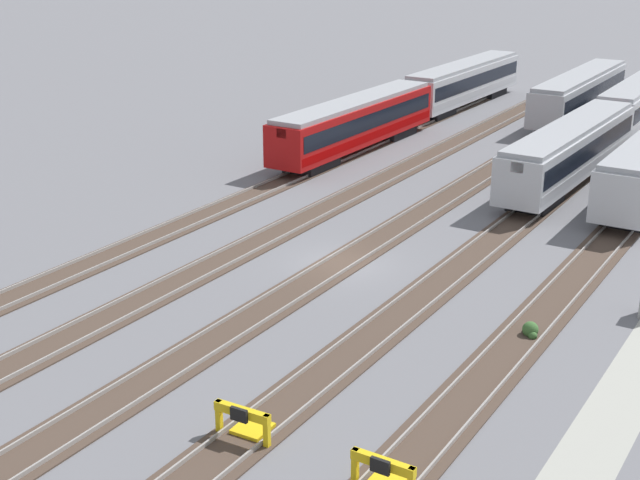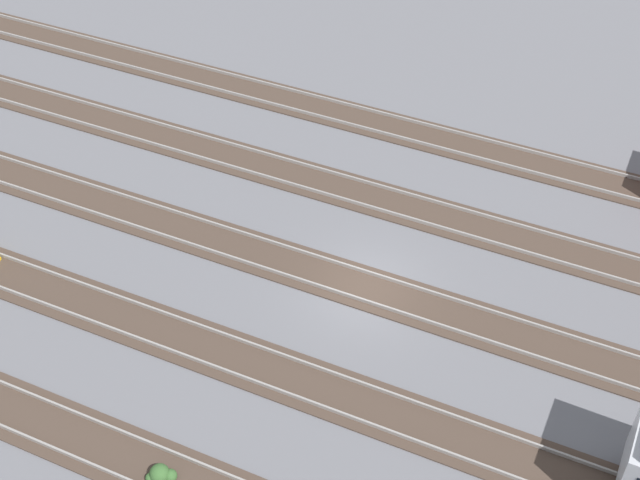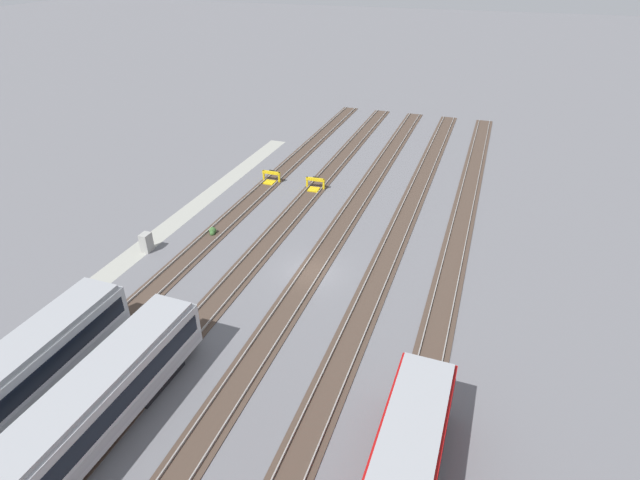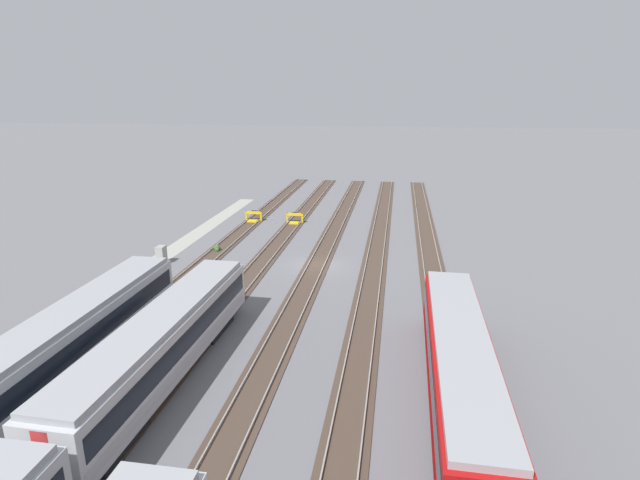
{
  "view_description": "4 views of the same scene",
  "coord_description": "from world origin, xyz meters",
  "views": [
    {
      "loc": [
        -34.06,
        -19.8,
        15.51
      ],
      "look_at": [
        -1.92,
        0.0,
        1.8
      ],
      "focal_mm": 50.0,
      "sensor_mm": 36.0,
      "label": 1
    },
    {
      "loc": [
        7.98,
        -22.01,
        24.55
      ],
      "look_at": [
        -1.92,
        0.0,
        1.8
      ],
      "focal_mm": 50.0,
      "sensor_mm": 36.0,
      "label": 2
    },
    {
      "loc": [
        29.85,
        11.23,
        21.49
      ],
      "look_at": [
        -1.92,
        0.0,
        1.8
      ],
      "focal_mm": 28.0,
      "sensor_mm": 36.0,
      "label": 3
    },
    {
      "loc": [
        41.17,
        6.79,
        14.59
      ],
      "look_at": [
        -1.92,
        0.0,
        1.8
      ],
      "focal_mm": 28.0,
      "sensor_mm": 36.0,
      "label": 4
    }
  ],
  "objects": [
    {
      "name": "subway_car_front_row_right_inner",
      "position": [
        38.23,
        10.05,
        2.04
      ],
      "size": [
        18.06,
        3.21,
        3.7
      ],
      "color": "#B7BABF",
      "rests_on": "ground"
    },
    {
      "name": "rail_track_far_inner",
      "position": [
        0.0,
        5.03,
        0.04
      ],
      "size": [
        90.0,
        2.23,
        0.21
      ],
      "color": "#47382D",
      "rests_on": "ground"
    },
    {
      "name": "rail_track_middle",
      "position": [
        0.0,
        0.0,
        0.04
      ],
      "size": [
        90.0,
        2.24,
        0.21
      ],
      "color": "#47382D",
      "rests_on": "ground"
    },
    {
      "name": "rail_track_near_inner",
      "position": [
        0.0,
        -5.03,
        0.04
      ],
      "size": [
        90.0,
        2.23,
        0.21
      ],
      "color": "#47382D",
      "rests_on": "ground"
    },
    {
      "name": "bumper_stop_nearest_track",
      "position": [
        -14.6,
        -10.05,
        0.51
      ],
      "size": [
        1.34,
        2.0,
        1.22
      ],
      "color": "gold",
      "rests_on": "ground"
    },
    {
      "name": "subway_car_front_row_centre",
      "position": [
        19.16,
        -4.99,
        2.04
      ],
      "size": [
        18.06,
        3.21,
        3.7
      ],
      "color": "#B7BABF",
      "rests_on": "ground"
    },
    {
      "name": "ground_plane",
      "position": [
        0.0,
        0.0,
        0.0
      ],
      "size": [
        400.0,
        400.0,
        0.0
      ],
      "primitive_type": "plane",
      "color": "slate"
    },
    {
      "name": "weed_clump",
      "position": [
        -2.75,
        -10.24,
        0.24
      ],
      "size": [
        0.92,
        0.7,
        0.64
      ],
      "color": "#38602D",
      "rests_on": "ground"
    },
    {
      "name": "rail_track_farthest",
      "position": [
        0.0,
        10.05,
        0.04
      ],
      "size": [
        90.0,
        2.23,
        0.21
      ],
      "color": "#47382D",
      "rests_on": "ground"
    },
    {
      "name": "subway_car_back_row_leftmost",
      "position": [
        38.16,
        -0.03,
        2.04
      ],
      "size": [
        18.01,
        2.9,
        3.7
      ],
      "color": "#B7BABF",
      "rests_on": "ground"
    },
    {
      "name": "rail_track_nearest",
      "position": [
        0.0,
        -10.05,
        0.04
      ],
      "size": [
        90.0,
        2.23,
        0.21
      ],
      "color": "#47382D",
      "rests_on": "ground"
    },
    {
      "name": "subway_car_front_row_rightmost",
      "position": [
        19.16,
        10.1,
        2.04
      ],
      "size": [
        18.04,
        3.1,
        3.7
      ],
      "color": "#A80F0F",
      "rests_on": "ground"
    },
    {
      "name": "bumper_stop_near_inner_track",
      "position": [
        -14.47,
        -5.02,
        0.51
      ],
      "size": [
        1.37,
        2.01,
        1.22
      ],
      "color": "gold",
      "rests_on": "ground"
    }
  ]
}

